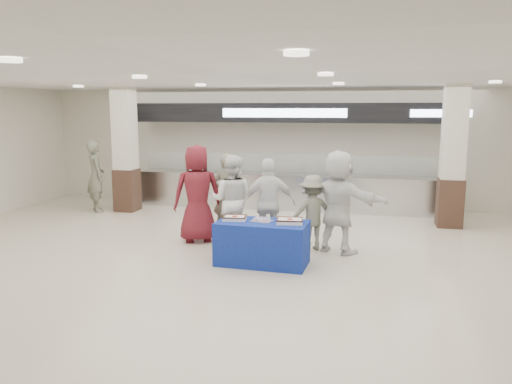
% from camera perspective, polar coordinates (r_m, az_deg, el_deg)
% --- Properties ---
extents(ground, '(14.00, 14.00, 0.00)m').
position_cam_1_polar(ground, '(8.38, -2.95, -9.06)').
color(ground, beige).
rests_on(ground, ground).
extents(serving_line, '(8.70, 0.85, 2.80)m').
position_cam_1_polar(serving_line, '(13.30, 3.37, 3.02)').
color(serving_line, silver).
rests_on(serving_line, ground).
extents(column_left, '(0.55, 0.55, 3.20)m').
position_cam_1_polar(column_left, '(13.40, -14.69, 4.37)').
color(column_left, '#352118').
rests_on(column_left, ground).
extents(column_right, '(0.55, 0.55, 3.20)m').
position_cam_1_polar(column_right, '(12.03, 21.54, 3.45)').
color(column_right, '#352118').
rests_on(column_right, ground).
extents(display_table, '(1.59, 0.85, 0.75)m').
position_cam_1_polar(display_table, '(8.65, 0.71, -5.85)').
color(display_table, '#163098').
rests_on(display_table, ground).
extents(sheet_cake_left, '(0.42, 0.35, 0.09)m').
position_cam_1_polar(sheet_cake_left, '(8.70, -2.44, -2.93)').
color(sheet_cake_left, white).
rests_on(sheet_cake_left, display_table).
extents(sheet_cake_right, '(0.48, 0.39, 0.09)m').
position_cam_1_polar(sheet_cake_right, '(8.47, 3.88, -3.28)').
color(sheet_cake_right, white).
rests_on(sheet_cake_right, display_table).
extents(cupcake_tray, '(0.40, 0.34, 0.06)m').
position_cam_1_polar(cupcake_tray, '(8.60, 0.65, -3.17)').
color(cupcake_tray, silver).
rests_on(cupcake_tray, display_table).
extents(civilian_maroon, '(1.13, 0.97, 1.97)m').
position_cam_1_polar(civilian_maroon, '(10.06, -6.71, -0.18)').
color(civilian_maroon, maroon).
rests_on(civilian_maroon, ground).
extents(soldier_a, '(0.66, 0.44, 1.78)m').
position_cam_1_polar(soldier_a, '(10.21, -3.25, -0.52)').
color(soldier_a, slate).
rests_on(soldier_a, ground).
extents(chef_tall, '(0.87, 0.69, 1.78)m').
position_cam_1_polar(chef_tall, '(9.80, -2.80, -0.95)').
color(chef_tall, white).
rests_on(chef_tall, ground).
extents(chef_short, '(1.11, 0.73, 1.75)m').
position_cam_1_polar(chef_short, '(9.53, 1.49, -1.34)').
color(chef_short, white).
rests_on(chef_short, ground).
extents(soldier_b, '(1.06, 0.87, 1.44)m').
position_cam_1_polar(soldier_b, '(9.52, 6.46, -2.36)').
color(soldier_b, slate).
rests_on(soldier_b, ground).
extents(civilian_white, '(1.86, 1.25, 1.92)m').
position_cam_1_polar(civilian_white, '(9.35, 9.39, -1.12)').
color(civilian_white, white).
rests_on(civilian_white, ground).
extents(soldier_bg, '(0.79, 0.80, 1.85)m').
position_cam_1_polar(soldier_bg, '(13.61, -17.83, 1.74)').
color(soldier_bg, slate).
rests_on(soldier_bg, ground).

